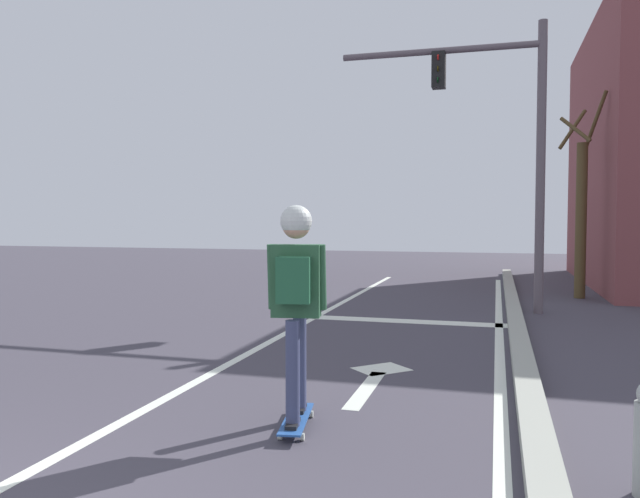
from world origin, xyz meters
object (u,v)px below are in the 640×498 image
Objects in this scene: skateboard at (296,419)px; roadside_tree at (581,211)px; traffic_signal_mast at (497,122)px; skater at (296,283)px.

roadside_tree is (3.24, 9.40, 1.79)m from skateboard.
roadside_tree is at bearing 55.28° from traffic_signal_mast.
skater is 0.33× the size of traffic_signal_mast.
skateboard is 0.19× the size of roadside_tree.
skateboard is 0.49× the size of skater.
skateboard is at bearing -102.31° from traffic_signal_mast.
roadside_tree reaches higher than skateboard.
skateboard is 7.82m from traffic_signal_mast.
skater is at bearing -102.26° from traffic_signal_mast.
roadside_tree reaches higher than skater.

